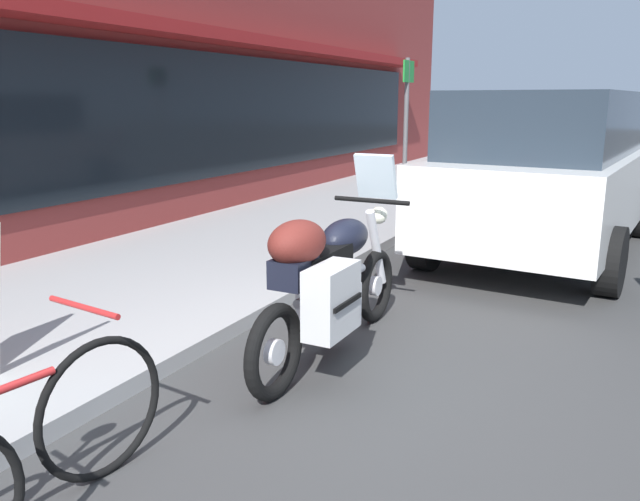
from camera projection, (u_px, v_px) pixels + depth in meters
The scene contains 6 objects.
ground_plane at pixel (333, 405), 3.82m from camera, with size 80.00×80.00×0.00m, color #373737.
storefront_building at pixel (239, 8), 10.06m from camera, with size 19.60×0.90×6.52m.
sidewalk_curb at pixel (404, 188), 12.81m from camera, with size 30.00×3.11×0.12m.
touring_motorcycle at pixel (329, 279), 4.33m from camera, with size 2.18×0.65×1.38m.
parked_minivan at pixel (551, 171), 7.40m from camera, with size 4.81×2.37×1.87m.
parking_sign_pole at pixel (406, 120), 9.80m from camera, with size 0.44×0.07×2.28m.
Camera 1 is at (-3.16, -1.50, 1.78)m, focal length 35.82 mm.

